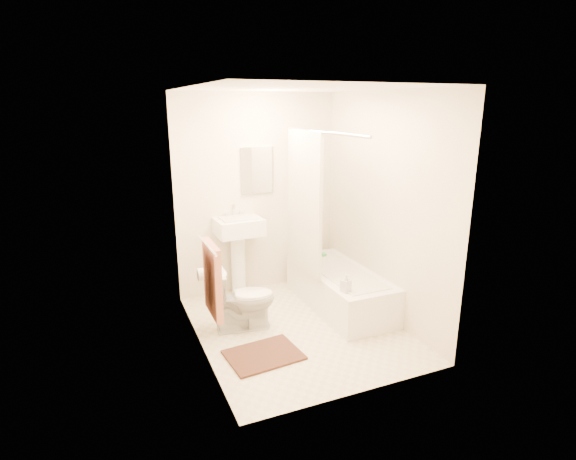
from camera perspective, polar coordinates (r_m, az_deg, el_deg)
name	(u,v)px	position (r m, az deg, el deg)	size (l,w,h in m)	color
floor	(297,328)	(4.81, 1.19, -12.29)	(2.40, 2.40, 0.00)	beige
ceiling	(299,88)	(4.26, 1.38, 17.59)	(2.40, 2.40, 0.00)	white
wall_back	(257,195)	(5.47, -3.91, 4.49)	(2.00, 0.02, 2.40)	beige
wall_left	(196,227)	(4.09, -11.61, 0.35)	(0.02, 2.40, 2.40)	beige
wall_right	(384,208)	(4.87, 12.08, 2.78)	(0.02, 2.40, 2.40)	beige
mirror	(257,170)	(5.40, -3.89, 7.58)	(0.40, 0.03, 0.55)	white
curtain_rod	(322,132)	(4.48, 4.39, 12.34)	(0.03, 0.03, 1.70)	silver
shower_curtain	(304,202)	(4.94, 2.07, 3.54)	(0.04, 0.80, 1.55)	silver
towel_bar	(207,245)	(3.89, -10.20, -1.90)	(0.02, 0.02, 0.60)	silver
towel	(213,280)	(4.00, -9.56, -6.23)	(0.06, 0.45, 0.66)	#CC7266
toilet_paper	(204,274)	(4.37, -10.68, -5.51)	(0.12, 0.12, 0.11)	white
toilet	(243,299)	(4.69, -5.78, -8.70)	(0.37, 0.67, 0.65)	silver
sink	(239,254)	(5.43, -6.28, -3.01)	(0.54, 0.43, 1.06)	white
bathtub	(340,288)	(5.24, 6.56, -7.39)	(0.67, 1.53, 0.43)	white
bath_mat	(264,355)	(4.34, -3.11, -15.55)	(0.66, 0.50, 0.02)	#48271F
soap_bottle	(346,283)	(4.58, 7.36, -6.70)	(0.08, 0.09, 0.19)	white
scrub_brush	(321,253)	(5.66, 4.15, -2.99)	(0.06, 0.19, 0.04)	green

